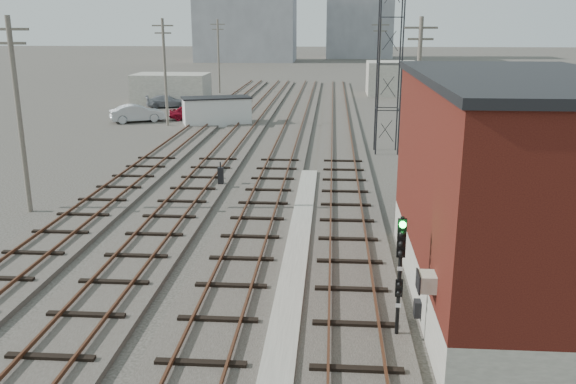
# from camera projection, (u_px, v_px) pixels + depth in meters

# --- Properties ---
(ground) EXTENTS (320.00, 320.00, 0.00)m
(ground) POSITION_uv_depth(u_px,v_px,m) (316.00, 104.00, 66.55)
(ground) COLOR #282621
(ground) RESTS_ON ground
(track_right) EXTENTS (3.20, 90.00, 0.39)m
(track_right) POSITION_uv_depth(u_px,v_px,m) (341.00, 139.00, 46.18)
(track_right) COLOR #332D28
(track_right) RESTS_ON ground
(track_mid_right) EXTENTS (3.20, 90.00, 0.39)m
(track_mid_right) POSITION_uv_depth(u_px,v_px,m) (289.00, 139.00, 46.46)
(track_mid_right) COLOR #332D28
(track_mid_right) RESTS_ON ground
(track_mid_left) EXTENTS (3.20, 90.00, 0.39)m
(track_mid_left) POSITION_uv_depth(u_px,v_px,m) (237.00, 138.00, 46.74)
(track_mid_left) COLOR #332D28
(track_mid_left) RESTS_ON ground
(track_left) EXTENTS (3.20, 90.00, 0.39)m
(track_left) POSITION_uv_depth(u_px,v_px,m) (186.00, 137.00, 47.02)
(track_left) COLOR #332D28
(track_left) RESTS_ON ground
(platform_curb) EXTENTS (0.90, 28.00, 0.26)m
(platform_curb) POSITION_uv_depth(u_px,v_px,m) (295.00, 265.00, 22.30)
(platform_curb) COLOR gray
(platform_curb) RESTS_ON ground
(brick_building) EXTENTS (6.54, 12.20, 7.22)m
(brick_building) POSITION_uv_depth(u_px,v_px,m) (515.00, 191.00, 18.95)
(brick_building) COLOR gray
(brick_building) RESTS_ON ground
(lattice_tower) EXTENTS (1.60, 1.60, 15.00)m
(lattice_tower) POSITION_uv_depth(u_px,v_px,m) (390.00, 41.00, 40.13)
(lattice_tower) COLOR black
(lattice_tower) RESTS_ON ground
(utility_pole_left_a) EXTENTS (1.80, 0.24, 9.00)m
(utility_pole_left_a) POSITION_uv_depth(u_px,v_px,m) (19.00, 111.00, 27.71)
(utility_pole_left_a) COLOR #595147
(utility_pole_left_a) RESTS_ON ground
(utility_pole_left_b) EXTENTS (1.80, 0.24, 9.00)m
(utility_pole_left_b) POSITION_uv_depth(u_px,v_px,m) (165.00, 69.00, 51.72)
(utility_pole_left_b) COLOR #595147
(utility_pole_left_b) RESTS_ON ground
(utility_pole_left_c) EXTENTS (1.80, 0.24, 9.00)m
(utility_pole_left_c) POSITION_uv_depth(u_px,v_px,m) (218.00, 54.00, 75.73)
(utility_pole_left_c) COLOR #595147
(utility_pole_left_c) RESTS_ON ground
(utility_pole_right_a) EXTENTS (1.80, 0.24, 9.00)m
(utility_pole_right_a) POSITION_uv_depth(u_px,v_px,m) (417.00, 94.00, 34.07)
(utility_pole_right_a) COLOR #595147
(utility_pole_right_a) RESTS_ON ground
(utility_pole_right_b) EXTENTS (1.80, 0.24, 9.00)m
(utility_pole_right_b) POSITION_uv_depth(u_px,v_px,m) (379.00, 61.00, 62.88)
(utility_pole_right_b) COLOR #595147
(utility_pole_right_b) RESTS_ON ground
(apartment_right) EXTENTS (16.00, 12.00, 26.00)m
(apartment_right) POSITION_uv_depth(u_px,v_px,m) (360.00, 3.00, 148.92)
(apartment_right) COLOR gray
(apartment_right) RESTS_ON ground
(shed_left) EXTENTS (8.00, 5.00, 3.20)m
(shed_left) POSITION_uv_depth(u_px,v_px,m) (172.00, 88.00, 67.23)
(shed_left) COLOR gray
(shed_left) RESTS_ON ground
(shed_right) EXTENTS (6.00, 6.00, 4.00)m
(shed_right) POSITION_uv_depth(u_px,v_px,m) (392.00, 78.00, 74.99)
(shed_right) COLOR gray
(shed_right) RESTS_ON ground
(signal_mast) EXTENTS (0.40, 0.40, 3.67)m
(signal_mast) POSITION_uv_depth(u_px,v_px,m) (400.00, 271.00, 16.72)
(signal_mast) COLOR gray
(signal_mast) RESTS_ON ground
(switch_stand) EXTENTS (0.32, 0.32, 1.30)m
(switch_stand) POSITION_uv_depth(u_px,v_px,m) (221.00, 176.00, 33.11)
(switch_stand) COLOR black
(switch_stand) RESTS_ON ground
(site_trailer) EXTENTS (6.39, 4.36, 2.47)m
(site_trailer) POSITION_uv_depth(u_px,v_px,m) (217.00, 111.00, 52.72)
(site_trailer) COLOR silver
(site_trailer) RESTS_ON ground
(car_red) EXTENTS (4.07, 1.82, 1.36)m
(car_red) POSITION_uv_depth(u_px,v_px,m) (192.00, 113.00, 55.73)
(car_red) COLOR maroon
(car_red) RESTS_ON ground
(car_silver) EXTENTS (4.98, 3.61, 1.56)m
(car_silver) POSITION_uv_depth(u_px,v_px,m) (137.00, 113.00, 54.69)
(car_silver) COLOR #AEB2B6
(car_silver) RESTS_ON ground
(car_grey) EXTENTS (4.74, 3.13, 1.28)m
(car_grey) POSITION_uv_depth(u_px,v_px,m) (167.00, 101.00, 64.02)
(car_grey) COLOR gray
(car_grey) RESTS_ON ground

